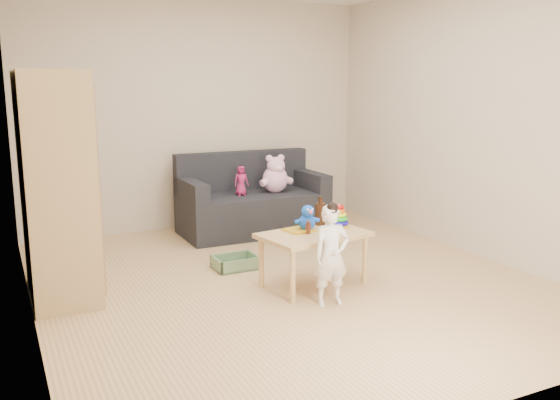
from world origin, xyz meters
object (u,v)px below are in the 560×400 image
play_table (314,259)px  toddler (331,257)px  wardrobe (56,186)px  sofa (253,213)px

play_table → toddler: size_ratio=1.15×
wardrobe → toddler: 2.17m
wardrobe → sofa: bearing=28.7°
toddler → wardrobe: bearing=156.2°
wardrobe → sofa: wardrobe is taller
sofa → toddler: size_ratio=2.13×
wardrobe → play_table: 2.11m
wardrobe → play_table: wardrobe is taller
play_table → toddler: (-0.09, -0.43, 0.15)m
wardrobe → sofa: size_ratio=1.10×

